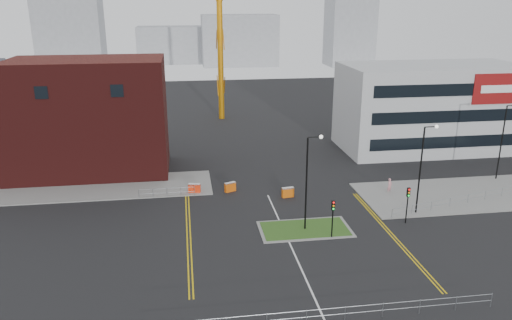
# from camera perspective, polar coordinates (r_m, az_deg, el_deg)

# --- Properties ---
(ground) EXTENTS (200.00, 200.00, 0.00)m
(ground) POSITION_cam_1_polar(r_m,az_deg,el_deg) (40.34, 5.54, -13.01)
(ground) COLOR black
(ground) RESTS_ON ground
(pavement_left) EXTENTS (28.00, 8.00, 0.12)m
(pavement_left) POSITION_cam_1_polar(r_m,az_deg,el_deg) (60.26, -18.62, -3.07)
(pavement_left) COLOR slate
(pavement_left) RESTS_ON ground
(pavement_right) EXTENTS (24.00, 10.00, 0.12)m
(pavement_right) POSITION_cam_1_polar(r_m,az_deg,el_deg) (60.24, 23.02, -3.59)
(pavement_right) COLOR slate
(pavement_right) RESTS_ON ground
(island_kerb) EXTENTS (8.60, 4.60, 0.08)m
(island_kerb) POSITION_cam_1_polar(r_m,az_deg,el_deg) (47.59, 5.60, -7.87)
(island_kerb) COLOR slate
(island_kerb) RESTS_ON ground
(grass_island) EXTENTS (8.00, 4.00, 0.12)m
(grass_island) POSITION_cam_1_polar(r_m,az_deg,el_deg) (47.58, 5.60, -7.85)
(grass_island) COLOR #2B531B
(grass_island) RESTS_ON ground
(brick_building) EXTENTS (24.20, 10.07, 14.24)m
(brick_building) POSITION_cam_1_polar(r_m,az_deg,el_deg) (64.61, -20.94, 4.38)
(brick_building) COLOR #451211
(brick_building) RESTS_ON ground
(office_block) EXTENTS (25.00, 12.20, 12.00)m
(office_block) POSITION_cam_1_polar(r_m,az_deg,el_deg) (75.58, 19.29, 5.73)
(office_block) COLOR #B1B4B6
(office_block) RESTS_ON ground
(streetlamp_island) EXTENTS (1.46, 0.36, 9.18)m
(streetlamp_island) POSITION_cam_1_polar(r_m,az_deg,el_deg) (45.57, 6.07, -1.76)
(streetlamp_island) COLOR black
(streetlamp_island) RESTS_ON ground
(streetlamp_right_near) EXTENTS (1.46, 0.36, 9.18)m
(streetlamp_right_near) POSITION_cam_1_polar(r_m,az_deg,el_deg) (51.52, 18.56, -0.27)
(streetlamp_right_near) COLOR black
(streetlamp_right_near) RESTS_ON ground
(streetlamp_right_far) EXTENTS (1.46, 0.36, 9.18)m
(streetlamp_right_far) POSITION_cam_1_polar(r_m,az_deg,el_deg) (65.23, 26.50, 2.48)
(streetlamp_right_far) COLOR black
(streetlamp_right_far) RESTS_ON ground
(traffic_light_island) EXTENTS (0.28, 0.33, 3.65)m
(traffic_light_island) POSITION_cam_1_polar(r_m,az_deg,el_deg) (45.28, 8.78, -5.88)
(traffic_light_island) COLOR black
(traffic_light_island) RESTS_ON ground
(traffic_light_right) EXTENTS (0.28, 0.33, 3.65)m
(traffic_light_right) POSITION_cam_1_polar(r_m,az_deg,el_deg) (49.81, 16.97, -4.22)
(traffic_light_right) COLOR black
(traffic_light_right) RESTS_ON ground
(railing_front) EXTENTS (24.05, 0.05, 1.10)m
(railing_front) POSITION_cam_1_polar(r_m,az_deg,el_deg) (35.06, 8.00, -16.85)
(railing_front) COLOR gray
(railing_front) RESTS_ON ground
(railing_left) EXTENTS (6.05, 0.05, 1.10)m
(railing_left) POSITION_cam_1_polar(r_m,az_deg,el_deg) (55.27, -10.15, -3.51)
(railing_left) COLOR gray
(railing_left) RESTS_ON ground
(railing_right) EXTENTS (19.05, 5.05, 1.10)m
(railing_right) POSITION_cam_1_polar(r_m,az_deg,el_deg) (57.26, 23.08, -3.92)
(railing_right) COLOR gray
(railing_right) RESTS_ON ground
(centre_line) EXTENTS (0.15, 30.00, 0.01)m
(centre_line) POSITION_cam_1_polar(r_m,az_deg,el_deg) (42.01, 4.88, -11.63)
(centre_line) COLOR silver
(centre_line) RESTS_ON ground
(yellow_left_a) EXTENTS (0.12, 24.00, 0.01)m
(yellow_left_a) POSITION_cam_1_polar(r_m,az_deg,el_deg) (48.16, -7.91, -7.68)
(yellow_left_a) COLOR gold
(yellow_left_a) RESTS_ON ground
(yellow_left_b) EXTENTS (0.12, 24.00, 0.01)m
(yellow_left_b) POSITION_cam_1_polar(r_m,az_deg,el_deg) (48.16, -7.55, -7.66)
(yellow_left_b) COLOR gold
(yellow_left_b) RESTS_ON ground
(yellow_right_a) EXTENTS (0.12, 20.00, 0.01)m
(yellow_right_a) POSITION_cam_1_polar(r_m,az_deg,el_deg) (48.19, 14.96, -8.14)
(yellow_right_a) COLOR gold
(yellow_right_a) RESTS_ON ground
(yellow_right_b) EXTENTS (0.12, 20.00, 0.01)m
(yellow_right_b) POSITION_cam_1_polar(r_m,az_deg,el_deg) (48.30, 15.29, -8.10)
(yellow_right_b) COLOR gold
(yellow_right_b) RESTS_ON ground
(skyline_a) EXTENTS (18.00, 12.00, 22.00)m
(skyline_a) POSITION_cam_1_polar(r_m,az_deg,el_deg) (156.94, -20.44, 13.32)
(skyline_a) COLOR gray
(skyline_a) RESTS_ON ground
(skyline_b) EXTENTS (24.00, 12.00, 16.00)m
(skyline_b) POSITION_cam_1_polar(r_m,az_deg,el_deg) (165.06, -1.90, 13.52)
(skyline_b) COLOR gray
(skyline_b) RESTS_ON ground
(skyline_c) EXTENTS (14.00, 12.00, 28.00)m
(skyline_c) POSITION_cam_1_polar(r_m,az_deg,el_deg) (167.51, 10.72, 15.35)
(skyline_c) COLOR gray
(skyline_c) RESTS_ON ground
(skyline_d) EXTENTS (30.00, 12.00, 12.00)m
(skyline_d) POSITION_cam_1_polar(r_m,az_deg,el_deg) (174.12, -8.33, 12.92)
(skyline_d) COLOR gray
(skyline_d) RESTS_ON ground
(pedestrian) EXTENTS (0.74, 0.66, 1.70)m
(pedestrian) POSITION_cam_1_polar(r_m,az_deg,el_deg) (57.61, 15.03, -2.85)
(pedestrian) COLOR #C78187
(pedestrian) RESTS_ON ground
(barrier_left) EXTENTS (1.39, 0.71, 1.12)m
(barrier_left) POSITION_cam_1_polar(r_m,az_deg,el_deg) (56.06, -7.05, -3.20)
(barrier_left) COLOR #FB320D
(barrier_left) RESTS_ON ground
(barrier_mid) EXTENTS (1.33, 0.89, 1.07)m
(barrier_mid) POSITION_cam_1_polar(r_m,az_deg,el_deg) (56.20, -2.97, -3.05)
(barrier_mid) COLOR #DF580C
(barrier_mid) RESTS_ON ground
(barrier_right) EXTENTS (1.36, 0.60, 1.11)m
(barrier_right) POSITION_cam_1_polar(r_m,az_deg,el_deg) (54.66, 3.66, -3.66)
(barrier_right) COLOR #D85C0C
(barrier_right) RESTS_ON ground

